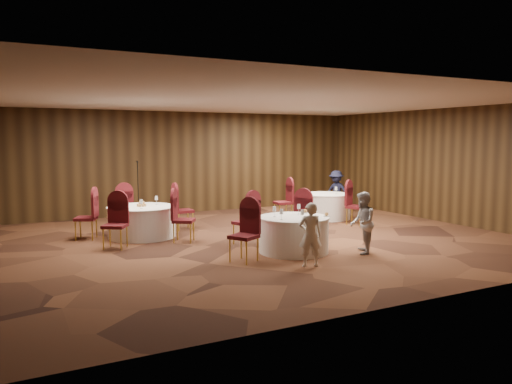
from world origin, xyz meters
name	(u,v)px	position (x,y,z in m)	size (l,w,h in m)	color
ground	(252,240)	(0.00, 0.00, 0.00)	(12.00, 12.00, 0.00)	black
room_shell	(252,155)	(0.00, 0.00, 1.96)	(12.00, 12.00, 12.00)	silver
table_main	(294,234)	(0.23, -1.45, 0.38)	(1.46, 1.46, 0.74)	silver
table_left	(142,221)	(-2.16, 1.58, 0.38)	(1.61, 1.61, 0.74)	silver
table_right	(327,206)	(3.41, 1.88, 0.38)	(1.41, 1.41, 0.74)	silver
chairs_main	(267,225)	(-0.06, -0.84, 0.50)	(2.95, 2.11, 1.00)	#3A0B14
chairs_left	(139,216)	(-2.21, 1.63, 0.50)	(3.04, 3.00, 1.00)	#3A0B14
chairs_right	(318,204)	(2.87, 1.52, 0.50)	(1.97, 2.34, 1.00)	#3A0B14
tabletop_main	(303,212)	(0.36, -1.58, 0.84)	(1.17, 1.05, 0.22)	silver
tabletop_left	(141,203)	(-2.16, 1.58, 0.82)	(0.80, 0.74, 0.22)	silver
tabletop_right	(336,189)	(3.58, 1.66, 0.90)	(0.08, 0.08, 0.22)	silver
mic_stand	(138,205)	(-1.75, 3.54, 0.52)	(0.24, 0.24, 1.75)	black
woman_a	(310,235)	(-0.13, -2.61, 0.59)	(0.43, 0.28, 1.19)	silver
woman_b	(362,223)	(1.40, -2.21, 0.64)	(0.62, 0.48, 1.27)	#ADACB1
man_c	(336,191)	(4.44, 2.82, 0.67)	(0.87, 0.50, 1.34)	black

